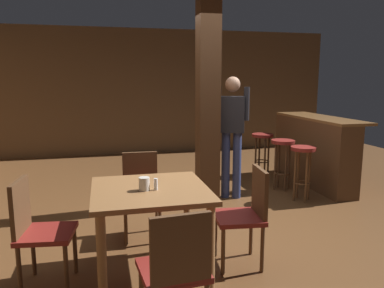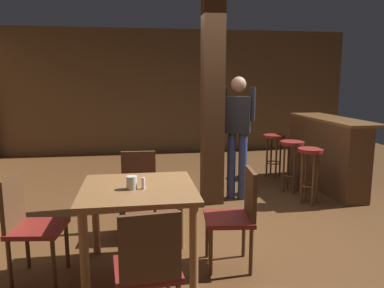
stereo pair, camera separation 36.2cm
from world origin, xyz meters
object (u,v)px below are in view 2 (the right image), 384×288
object	(u,v)px
chair_east	(237,213)
chair_south	(148,266)
chair_west	(28,222)
napkin_cup	(132,183)
bar_stool_far	(274,145)
chair_north	(139,189)
standing_person	(238,129)
bar_counter	(325,152)
salt_shaker	(143,183)
bar_stool_mid	(292,154)
dining_table	(139,201)
bar_stool_near	(310,163)

from	to	relation	value
chair_east	chair_south	size ratio (longest dim) A/B	1.00
chair_west	napkin_cup	distance (m)	0.92
bar_stool_far	chair_south	bearing A→B (deg)	-120.90
chair_west	bar_stool_far	bearing A→B (deg)	42.08
chair_south	chair_west	bearing A→B (deg)	136.79
chair_north	standing_person	world-z (taller)	standing_person
chair_west	chair_north	size ratio (longest dim) A/B	1.00
bar_counter	bar_stool_far	distance (m)	0.90
salt_shaker	bar_stool_mid	world-z (taller)	salt_shaker
chair_west	bar_counter	size ratio (longest dim) A/B	0.46
dining_table	salt_shaker	world-z (taller)	salt_shaker
bar_stool_mid	chair_south	bearing A→B (deg)	-127.13
chair_west	chair_north	bearing A→B (deg)	42.32
bar_stool_near	bar_stool_mid	world-z (taller)	bar_stool_mid
napkin_cup	bar_stool_mid	bearing A→B (deg)	42.26
chair_west	bar_counter	xyz separation A→B (m)	(3.84, 2.25, 0.05)
chair_east	dining_table	bearing A→B (deg)	178.55
chair_east	salt_shaker	bearing A→B (deg)	-177.16
chair_west	bar_stool_far	distance (m)	4.41
chair_north	standing_person	size ratio (longest dim) A/B	0.52
salt_shaker	chair_north	bearing A→B (deg)	92.14
napkin_cup	bar_stool_far	xyz separation A→B (m)	(2.41, 3.02, -0.27)
bar_stool_mid	bar_stool_far	world-z (taller)	bar_stool_mid
standing_person	bar_stool_mid	world-z (taller)	standing_person
standing_person	bar_stool_far	size ratio (longest dim) A/B	2.33
bar_stool_mid	bar_stool_far	xyz separation A→B (m)	(0.07, 0.90, -0.02)
bar_stool_far	bar_stool_near	bearing A→B (deg)	-91.77
bar_counter	bar_stool_mid	xyz separation A→B (m)	(-0.64, -0.20, 0.03)
dining_table	bar_stool_far	world-z (taller)	dining_table
chair_west	bar_counter	world-z (taller)	bar_counter
dining_table	bar_stool_near	bearing A→B (deg)	33.37
chair_east	standing_person	bearing A→B (deg)	74.61
chair_east	chair_north	distance (m)	1.23
dining_table	bar_counter	size ratio (longest dim) A/B	0.50
chair_south	salt_shaker	bearing A→B (deg)	90.42
standing_person	bar_stool_far	xyz separation A→B (m)	(0.96, 1.09, -0.44)
napkin_cup	salt_shaker	distance (m)	0.10
dining_table	chair_south	size ratio (longest dim) A/B	1.09
chair_east	bar_stool_far	world-z (taller)	chair_east
chair_west	bar_counter	bearing A→B (deg)	30.38
dining_table	bar_stool_mid	size ratio (longest dim) A/B	1.25
standing_person	bar_stool_near	size ratio (longest dim) A/B	2.24
napkin_cup	standing_person	distance (m)	2.42
chair_north	napkin_cup	bearing A→B (deg)	-93.75
salt_shaker	bar_stool_mid	size ratio (longest dim) A/B	0.13
chair_west	chair_south	world-z (taller)	same
napkin_cup	bar_counter	bearing A→B (deg)	37.96
dining_table	salt_shaker	xyz separation A→B (m)	(0.04, -0.06, 0.18)
chair_north	bar_stool_mid	xyz separation A→B (m)	(2.28, 1.21, 0.08)
bar_counter	bar_stool_near	size ratio (longest dim) A/B	2.52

